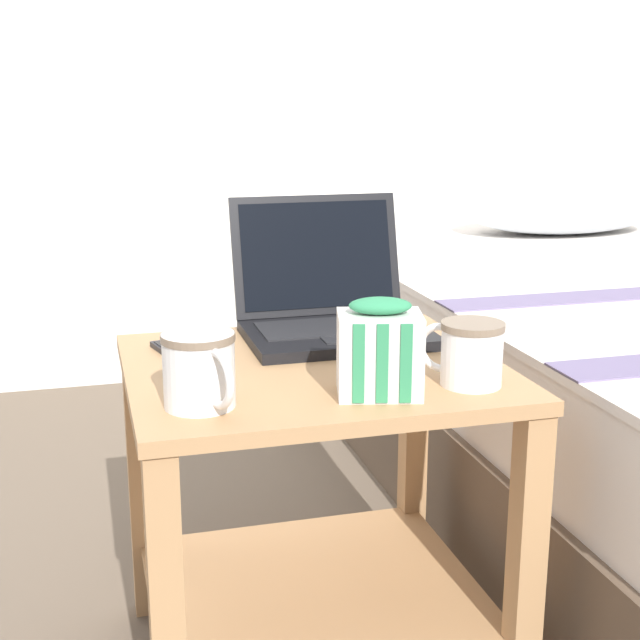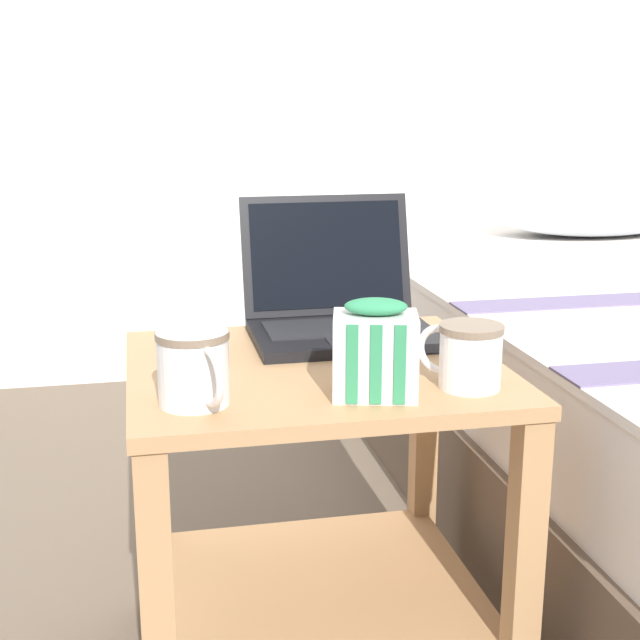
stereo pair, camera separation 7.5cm
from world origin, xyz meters
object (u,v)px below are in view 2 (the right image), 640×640
mug_front_right (194,364)px  mug_front_left (469,352)px  laptop (338,308)px  cell_phone (190,350)px  snack_bag (375,352)px

mug_front_right → mug_front_left: bearing=-1.0°
laptop → cell_phone: 0.27m
snack_bag → cell_phone: 0.36m
mug_front_left → cell_phone: mug_front_left is taller
laptop → snack_bag: bearing=-94.1°
mug_front_right → cell_phone: 0.25m
mug_front_left → snack_bag: size_ratio=0.81×
mug_front_right → cell_phone: mug_front_right is taller
snack_bag → mug_front_left: bearing=3.0°
mug_front_left → mug_front_right: (-0.38, 0.01, 0.00)m
laptop → mug_front_left: size_ratio=2.75×
mug_front_left → mug_front_right: mug_front_right is taller
mug_front_right → snack_bag: snack_bag is taller
mug_front_left → snack_bag: bearing=-177.0°
snack_bag → mug_front_right: bearing=176.8°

